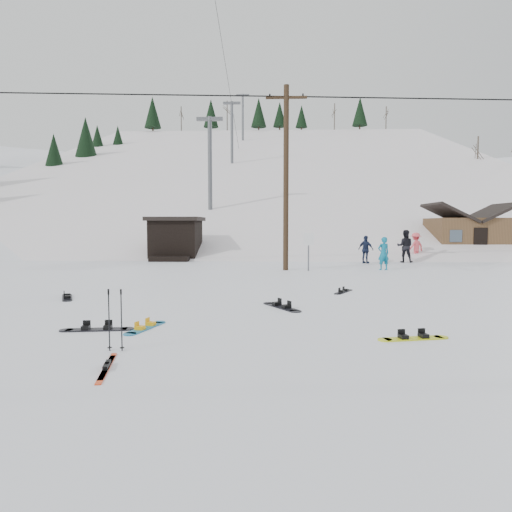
{
  "coord_description": "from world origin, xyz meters",
  "views": [
    {
      "loc": [
        1.45,
        -8.58,
        2.28
      ],
      "look_at": [
        0.94,
        3.95,
        1.4
      ],
      "focal_mm": 32.0,
      "sensor_mm": 36.0,
      "label": 1
    }
  ],
  "objects_px": {
    "utility_pole": "(286,175)",
    "hero_snowboard": "(145,327)",
    "hero_skis": "(107,367)",
    "cabin": "(468,236)"
  },
  "relations": [
    {
      "from": "utility_pole",
      "to": "hero_snowboard",
      "type": "height_order",
      "value": "utility_pole"
    },
    {
      "from": "hero_snowboard",
      "to": "hero_skis",
      "type": "distance_m",
      "value": 2.75
    },
    {
      "from": "cabin",
      "to": "hero_skis",
      "type": "distance_m",
      "value": 30.33
    },
    {
      "from": "utility_pole",
      "to": "hero_snowboard",
      "type": "relative_size",
      "value": 6.39
    },
    {
      "from": "utility_pole",
      "to": "cabin",
      "type": "distance_m",
      "value": 16.71
    },
    {
      "from": "utility_pole",
      "to": "hero_snowboard",
      "type": "xyz_separation_m",
      "value": [
        -3.37,
        -12.85,
        -4.65
      ]
    },
    {
      "from": "hero_snowboard",
      "to": "hero_skis",
      "type": "bearing_deg",
      "value": -160.42
    },
    {
      "from": "hero_snowboard",
      "to": "cabin",
      "type": "bearing_deg",
      "value": -19.53
    },
    {
      "from": "cabin",
      "to": "hero_snowboard",
      "type": "height_order",
      "value": "cabin"
    },
    {
      "from": "hero_skis",
      "to": "cabin",
      "type": "bearing_deg",
      "value": 46.23
    }
  ]
}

